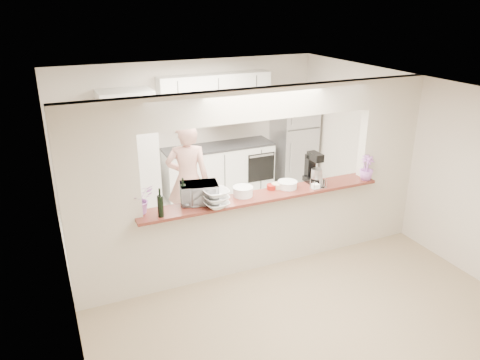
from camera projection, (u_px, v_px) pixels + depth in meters
floor at (260, 264)px, 6.62m from camera, size 6.00×6.00×0.00m
tile_overlay at (219, 220)px, 7.94m from camera, size 5.00×2.90×0.01m
partition at (261, 166)px, 6.08m from camera, size 5.00×0.15×2.50m
bar_counter at (260, 228)px, 6.41m from camera, size 3.40×0.38×1.09m
kitchen_cabinets at (185, 148)px, 8.52m from camera, size 3.15×0.62×2.25m
refrigerator at (294, 141)px, 9.34m from camera, size 0.75×0.70×1.70m
flower_left at (140, 199)px, 5.60m from camera, size 0.40×0.37×0.36m
wine_bottle_a at (183, 194)px, 5.84m from camera, size 0.07×0.07×0.36m
wine_bottle_b at (160, 206)px, 5.52m from camera, size 0.07×0.07×0.36m
toaster_oven at (199, 193)px, 5.90m from camera, size 0.53×0.41×0.26m
serving_bowls at (216, 199)px, 5.78m from camera, size 0.34×0.34×0.23m
plate_stack_a at (243, 191)px, 6.13m from camera, size 0.27×0.27×0.12m
plate_stack_b at (287, 185)px, 6.39m from camera, size 0.27×0.27×0.09m
red_bowl at (272, 187)px, 6.36m from camera, size 0.13×0.13×0.06m
tan_bowl at (277, 186)px, 6.39m from camera, size 0.15×0.15×0.07m
utensil_caddy at (318, 182)px, 6.37m from camera, size 0.22×0.13×0.20m
stand_mixer at (314, 169)px, 6.53m from camera, size 0.19×0.31×0.44m
flower_right at (367, 168)px, 6.64m from camera, size 0.24×0.24×0.36m
person at (188, 180)px, 7.19m from camera, size 0.75×0.60×1.81m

